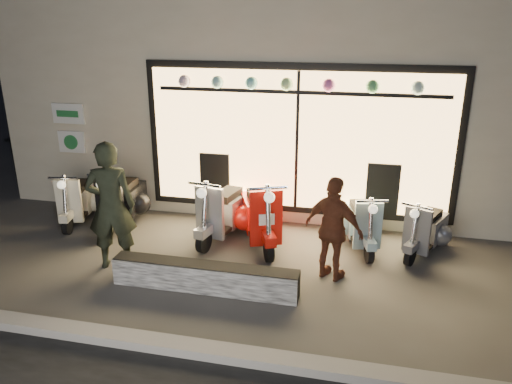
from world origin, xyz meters
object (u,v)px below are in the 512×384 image
at_px(scooter_silver, 226,210).
at_px(scooter_red, 259,214).
at_px(graffiti_barrier, 205,277).
at_px(woman, 334,229).
at_px(man, 111,206).

bearing_deg(scooter_silver, scooter_red, 2.73).
xyz_separation_m(scooter_silver, scooter_red, (0.60, -0.09, 0.02)).
relative_size(graffiti_barrier, scooter_silver, 1.69).
distance_m(scooter_silver, scooter_red, 0.61).
relative_size(scooter_silver, woman, 1.01).
relative_size(graffiti_barrier, scooter_red, 1.66).
height_order(scooter_red, man, man).
height_order(scooter_silver, man, man).
bearing_deg(graffiti_barrier, scooter_silver, 97.08).
xyz_separation_m(scooter_silver, woman, (1.92, -1.16, 0.33)).
bearing_deg(graffiti_barrier, woman, 23.83).
distance_m(graffiti_barrier, woman, 1.92).
distance_m(graffiti_barrier, scooter_silver, 1.93).
height_order(man, woman, man).
xyz_separation_m(man, woman, (3.22, 0.36, -0.21)).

